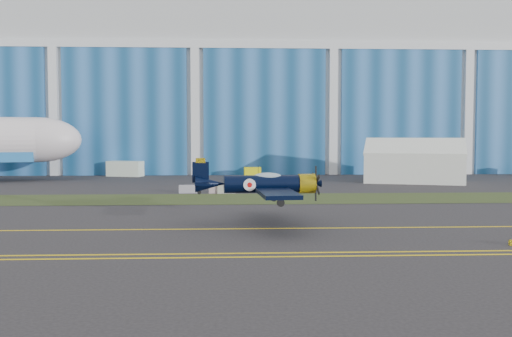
{
  "coord_description": "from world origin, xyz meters",
  "views": [
    {
      "loc": [
        4.84,
        -45.91,
        6.55
      ],
      "look_at": [
        7.46,
        6.11,
        3.52
      ],
      "focal_mm": 42.0,
      "sensor_mm": 36.0,
      "label": 1
    }
  ],
  "objects_px": {
    "tug": "(252,172)",
    "warbird": "(262,184)",
    "shipping_container": "(125,169)",
    "tent": "(414,160)"
  },
  "relations": [
    {
      "from": "tug",
      "to": "warbird",
      "type": "bearing_deg",
      "value": -93.49
    },
    {
      "from": "warbird",
      "to": "shipping_container",
      "type": "bearing_deg",
      "value": 106.22
    },
    {
      "from": "warbird",
      "to": "tent",
      "type": "bearing_deg",
      "value": 54.32
    },
    {
      "from": "warbird",
      "to": "tent",
      "type": "xyz_separation_m",
      "value": [
        22.98,
        36.93,
        0.09
      ]
    },
    {
      "from": "tent",
      "to": "tug",
      "type": "bearing_deg",
      "value": 172.12
    },
    {
      "from": "warbird",
      "to": "shipping_container",
      "type": "distance_m",
      "value": 53.03
    },
    {
      "from": "warbird",
      "to": "shipping_container",
      "type": "xyz_separation_m",
      "value": [
        -18.14,
        49.8,
        -1.75
      ]
    },
    {
      "from": "shipping_container",
      "to": "tug",
      "type": "bearing_deg",
      "value": 10.21
    },
    {
      "from": "warbird",
      "to": "tug",
      "type": "xyz_separation_m",
      "value": [
        1.4,
        47.55,
        -2.18
      ]
    },
    {
      "from": "warbird",
      "to": "tent",
      "type": "distance_m",
      "value": 43.5
    }
  ]
}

